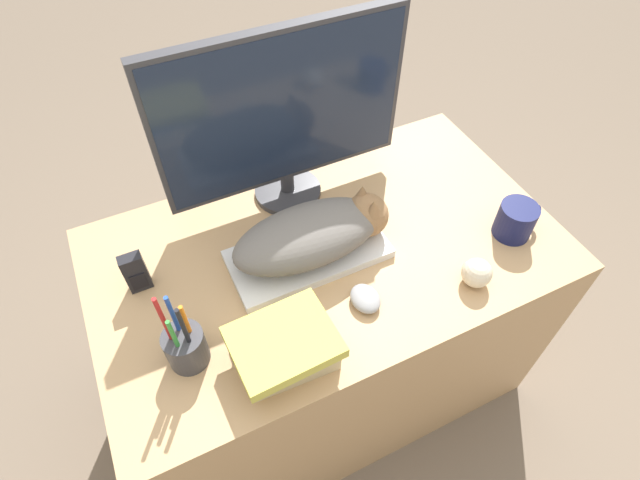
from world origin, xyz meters
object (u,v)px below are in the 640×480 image
(cat, at_px, (317,232))
(computer_mouse, at_px, (365,299))
(pen_cup, at_px, (185,346))
(baseball, at_px, (477,273))
(phone, at_px, (136,273))
(monitor, at_px, (283,115))
(coffee_mug, at_px, (516,220))
(keyboard, at_px, (308,254))
(book_stack, at_px, (285,345))

(cat, distance_m, computer_mouse, 0.19)
(pen_cup, bearing_deg, baseball, -8.45)
(pen_cup, xyz_separation_m, phone, (-0.05, 0.23, 0.00))
(baseball, distance_m, phone, 0.78)
(monitor, height_order, baseball, monitor)
(cat, relative_size, computer_mouse, 4.82)
(pen_cup, xyz_separation_m, baseball, (0.66, -0.10, -0.02))
(computer_mouse, height_order, pen_cup, pen_cup)
(coffee_mug, bearing_deg, computer_mouse, -176.80)
(keyboard, distance_m, phone, 0.40)
(keyboard, distance_m, pen_cup, 0.37)
(phone, distance_m, book_stack, 0.39)
(keyboard, xyz_separation_m, monitor, (0.04, 0.23, 0.24))
(phone, bearing_deg, keyboard, -13.01)
(monitor, relative_size, book_stack, 2.91)
(monitor, xyz_separation_m, pen_cup, (-0.38, -0.36, -0.20))
(computer_mouse, bearing_deg, cat, 101.65)
(coffee_mug, relative_size, pen_cup, 0.55)
(monitor, height_order, coffee_mug, monitor)
(phone, bearing_deg, monitor, 17.41)
(keyboard, relative_size, monitor, 0.62)
(monitor, bearing_deg, pen_cup, -136.38)
(cat, relative_size, phone, 3.63)
(baseball, bearing_deg, phone, 155.32)
(monitor, bearing_deg, book_stack, -113.85)
(cat, xyz_separation_m, coffee_mug, (0.48, -0.15, -0.04))
(book_stack, bearing_deg, pen_cup, 155.62)
(keyboard, bearing_deg, computer_mouse, -70.80)
(computer_mouse, height_order, phone, phone)
(keyboard, distance_m, computer_mouse, 0.19)
(baseball, bearing_deg, computer_mouse, 166.95)
(cat, height_order, pen_cup, pen_cup)
(pen_cup, relative_size, baseball, 3.25)
(phone, bearing_deg, computer_mouse, -30.57)
(phone, bearing_deg, coffee_mug, -15.14)
(computer_mouse, relative_size, phone, 0.75)
(computer_mouse, height_order, baseball, baseball)
(computer_mouse, xyz_separation_m, baseball, (0.26, -0.06, 0.02))
(pen_cup, bearing_deg, keyboard, 22.25)
(computer_mouse, distance_m, pen_cup, 0.40)
(computer_mouse, distance_m, baseball, 0.27)
(baseball, height_order, phone, phone)
(computer_mouse, bearing_deg, baseball, -13.05)
(computer_mouse, bearing_deg, keyboard, 109.20)
(cat, relative_size, pen_cup, 1.73)
(coffee_mug, height_order, book_stack, same)
(coffee_mug, xyz_separation_m, pen_cup, (-0.84, 0.01, 0.01))
(coffee_mug, relative_size, phone, 1.16)
(cat, height_order, monitor, monitor)
(cat, distance_m, book_stack, 0.29)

